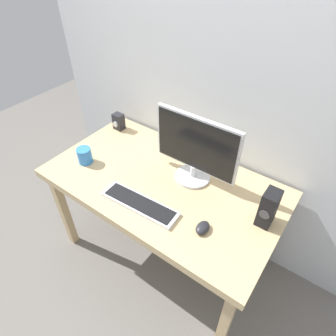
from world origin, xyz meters
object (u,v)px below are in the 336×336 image
Objects in this scene: keyboard_primary at (140,204)px; audio_controller at (119,122)px; mouse at (203,228)px; monitor at (196,149)px; desk at (163,189)px; coffee_mug at (85,156)px; speaker_right at (268,208)px.

audio_controller is at bearing 141.33° from keyboard_primary.
mouse is at bearing -23.87° from audio_controller.
monitor is 0.44m from mouse.
desk is at bearing 154.51° from mouse.
audio_controller is 1.18× the size of coffee_mug.
audio_controller is at bearing 170.58° from speaker_right.
monitor reaches higher than mouse.
coffee_mug is (-0.51, 0.08, 0.04)m from keyboard_primary.
audio_controller is (-0.97, 0.43, 0.04)m from mouse.
monitor is at bearing 24.55° from coffee_mug.
desk is 0.34m from monitor.
mouse reaches higher than desk.
mouse is 0.44× the size of speaker_right.
monitor is 0.49m from speaker_right.
monitor reaches higher than desk.
coffee_mug is at bearing 177.47° from mouse.
audio_controller reaches higher than mouse.
mouse is 0.90× the size of coffee_mug.
monitor is 2.45× the size of speaker_right.
desk is at bearing -132.07° from monitor.
mouse is (0.25, -0.31, -0.19)m from monitor.
keyboard_primary reaches higher than desk.
speaker_right reaches higher than mouse.
speaker_right reaches higher than audio_controller.
audio_controller is at bearing 156.43° from desk.
mouse is (0.37, -0.17, 0.09)m from desk.
coffee_mug is at bearing -163.66° from desk.
desk is at bearing 16.34° from coffee_mug.
monitor is 4.27× the size of audio_controller.
monitor is at bearing 127.49° from mouse.
coffee_mug reaches higher than desk.
keyboard_primary is at bearing -107.21° from monitor.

